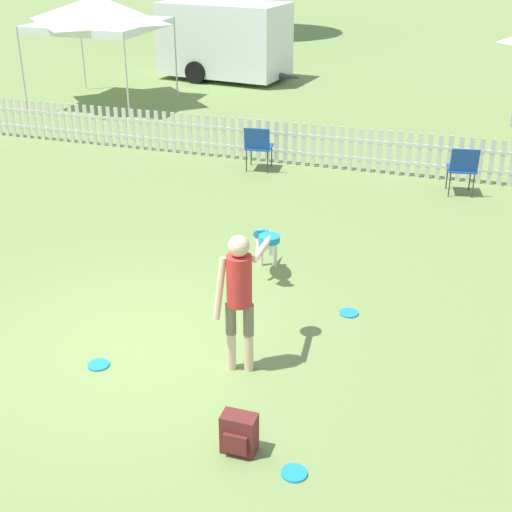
{
  "coord_description": "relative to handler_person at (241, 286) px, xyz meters",
  "views": [
    {
      "loc": [
        3.67,
        -6.53,
        4.71
      ],
      "look_at": [
        1.14,
        1.26,
        0.8
      ],
      "focal_mm": 50.0,
      "sensor_mm": 36.0,
      "label": 1
    }
  ],
  "objects": [
    {
      "name": "backpack_on_grass",
      "position": [
        0.45,
        -1.37,
        -0.85
      ],
      "size": [
        0.34,
        0.24,
        0.42
      ],
      "color": "maroon",
      "rests_on": "ground_plane"
    },
    {
      "name": "equipment_trailer",
      "position": [
        -5.81,
        15.17,
        0.18
      ],
      "size": [
        4.77,
        2.54,
        2.33
      ],
      "rotation": [
        0.0,
        0.0,
        -0.13
      ],
      "color": "white",
      "rests_on": "ground_plane"
    },
    {
      "name": "handler_person",
      "position": [
        0.0,
        0.0,
        0.0
      ],
      "size": [
        0.51,
        1.06,
        1.68
      ],
      "rotation": [
        0.0,
        0.0,
        0.18
      ],
      "color": "beige",
      "rests_on": "ground_plane"
    },
    {
      "name": "folding_chair_center",
      "position": [
        -1.98,
        6.76,
        -0.5
      ],
      "size": [
        0.57,
        0.59,
        0.93
      ],
      "rotation": [
        0.0,
        0.0,
        3.24
      ],
      "color": "#333338",
      "rests_on": "ground_plane"
    },
    {
      "name": "canopy_tent_secondary",
      "position": [
        -7.77,
        10.93,
        1.37
      ],
      "size": [
        3.05,
        3.05,
        2.86
      ],
      "color": "silver",
      "rests_on": "ground_plane"
    },
    {
      "name": "frisbee_near_dog",
      "position": [
        0.94,
        1.58,
        -1.04
      ],
      "size": [
        0.25,
        0.25,
        0.02
      ],
      "color": "#1E8CD8",
      "rests_on": "ground_plane"
    },
    {
      "name": "frisbee_near_handler",
      "position": [
        -1.59,
        -0.5,
        -1.04
      ],
      "size": [
        0.25,
        0.25,
        0.02
      ],
      "color": "#1E8CD8",
      "rests_on": "ground_plane"
    },
    {
      "name": "leaping_dog",
      "position": [
        -0.43,
        2.32,
        -0.51
      ],
      "size": [
        0.42,
        1.1,
        0.92
      ],
      "rotation": [
        0.0,
        0.0,
        -2.96
      ],
      "color": "beige",
      "rests_on": "ground_plane"
    },
    {
      "name": "picket_fence",
      "position": [
        -1.38,
        7.36,
        -0.6
      ],
      "size": [
        27.96,
        0.04,
        0.9
      ],
      "color": "beige",
      "rests_on": "ground_plane"
    },
    {
      "name": "ground_plane",
      "position": [
        -1.38,
        0.03,
        -1.06
      ],
      "size": [
        240.0,
        240.0,
        0.0
      ],
      "primitive_type": "plane",
      "color": "olive"
    },
    {
      "name": "frisbee_midfield",
      "position": [
        1.04,
        -1.52,
        -1.04
      ],
      "size": [
        0.25,
        0.25,
        0.02
      ],
      "color": "#1E8CD8",
      "rests_on": "ground_plane"
    },
    {
      "name": "folding_chair_green_right",
      "position": [
        2.03,
        6.58,
        -0.49
      ],
      "size": [
        0.59,
        0.6,
        0.93
      ],
      "rotation": [
        0.0,
        0.0,
        3.32
      ],
      "color": "#333338",
      "rests_on": "ground_plane"
    }
  ]
}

